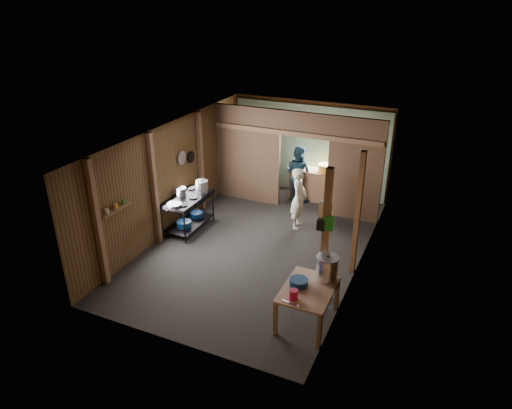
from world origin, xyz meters
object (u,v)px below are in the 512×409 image
at_px(gas_range, 188,213).
at_px(stock_pot, 327,268).
at_px(stove_pot_large, 202,187).
at_px(yellow_tub, 325,168).
at_px(prep_table, 308,305).
at_px(pink_bucket, 294,295).
at_px(cook, 299,198).

distance_m(gas_range, stock_pot, 4.29).
height_order(stove_pot_large, yellow_tub, stove_pot_large).
bearing_deg(gas_range, prep_table, -29.69).
height_order(pink_bucket, cook, cook).
height_order(gas_range, stock_pot, stock_pot).
xyz_separation_m(stove_pot_large, pink_bucket, (3.41, -2.91, -0.21)).
bearing_deg(gas_range, cook, 26.52).
bearing_deg(yellow_tub, gas_range, -130.51).
bearing_deg(gas_range, yellow_tub, 49.49).
bearing_deg(gas_range, pink_bucket, -34.94).
relative_size(yellow_tub, cook, 0.25).
relative_size(stove_pot_large, cook, 0.20).
height_order(prep_table, cook, cook).
xyz_separation_m(prep_table, stove_pot_large, (-3.54, 2.53, 0.64)).
bearing_deg(stock_pot, prep_table, -115.36).
bearing_deg(yellow_tub, pink_bucket, -78.91).
xyz_separation_m(pink_bucket, cook, (-1.20, 3.68, -0.01)).
bearing_deg(prep_table, stove_pot_large, 144.43).
xyz_separation_m(gas_range, stove_pot_large, (0.17, 0.42, 0.56)).
xyz_separation_m(stock_pot, cook, (-1.53, 2.90, -0.14)).
bearing_deg(cook, prep_table, -164.55).
xyz_separation_m(yellow_tub, cook, (-0.13, -1.75, -0.20)).
bearing_deg(yellow_tub, stock_pot, -73.34).
xyz_separation_m(gas_range, pink_bucket, (3.58, -2.50, 0.35)).
xyz_separation_m(gas_range, yellow_tub, (2.51, 2.94, 0.53)).
bearing_deg(stock_pot, pink_bucket, -112.44).
relative_size(gas_range, prep_table, 1.24).
distance_m(stove_pot_large, cook, 2.35).
distance_m(gas_range, cook, 2.68).
height_order(gas_range, stove_pot_large, stove_pot_large).
height_order(prep_table, stock_pot, stock_pot).
xyz_separation_m(stove_pot_large, yellow_tub, (2.34, 2.52, -0.02)).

